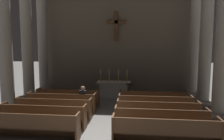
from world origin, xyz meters
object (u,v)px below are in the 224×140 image
pew_right_row_1 (165,131)px  pew_right_row_3 (157,112)px  column_right_fourth (194,41)px  altar (114,89)px  candlestick_inner_right (118,78)px  pew_right_row_4 (155,105)px  candlestick_inner_left (109,78)px  candlestick_outer_left (101,77)px  column_left_fourth (43,42)px  lone_worshipper (83,98)px  pew_left_row_2 (43,116)px  lectern (129,93)px  pew_left_row_1 (30,125)px  pew_left_row_4 (61,102)px  candlestick_outer_right (127,78)px  pew_right_row_2 (161,120)px  pew_left_row_5 (68,97)px  column_right_second (223,38)px  column_right_third (206,40)px  column_left_second (5,39)px  pew_right_row_5 (153,100)px  pew_left_row_3 (53,108)px  column_left_third (27,41)px

pew_right_row_1 → pew_right_row_3: same height
column_right_fourth → altar: column_right_fourth is taller
pew_right_row_1 → candlestick_inner_right: candlestick_inner_right is taller
pew_right_row_4 → column_right_fourth: (2.94, 4.34, 3.11)m
altar → candlestick_inner_left: size_ratio=2.82×
pew_right_row_3 → candlestick_outer_left: bearing=126.2°
column_left_fourth → lone_worshipper: 6.57m
pew_left_row_2 → lectern: 5.22m
pew_left_row_1 → pew_left_row_4: bearing=90.0°
candlestick_outer_right → pew_right_row_2: bearing=-74.9°
pew_left_row_4 → lectern: 3.90m
candlestick_outer_right → pew_left_row_5: bearing=-143.6°
candlestick_outer_right → lectern: 1.41m
pew_right_row_1 → lone_worshipper: bearing=139.0°
pew_left_row_2 → column_left_fourth: bearing=115.0°
pew_right_row_4 → altar: size_ratio=1.54×
column_right_second → lectern: size_ratio=6.38×
candlestick_inner_left → lone_worshipper: 3.41m
pew_left_row_2 → column_right_fourth: 10.26m
pew_right_row_1 → column_right_second: 5.31m
pew_right_row_4 → column_right_third: (2.94, 2.27, 3.11)m
pew_right_row_2 → lone_worshipper: size_ratio=2.57×
column_right_fourth → lectern: size_ratio=6.38×
column_left_second → pew_left_row_5: bearing=15.0°
pew_left_row_1 → candlestick_outer_right: (3.12, 6.23, 0.79)m
pew_right_row_2 → pew_right_row_5: same height
pew_right_row_3 → candlestick_inner_right: (-1.97, 4.26, 0.79)m
pew_right_row_1 → altar: 6.63m
column_left_fourth → column_right_fourth: (10.41, 0.00, 0.00)m
pew_left_row_4 → column_right_fourth: column_right_fourth is taller
altar → pew_right_row_4: bearing=-55.4°
pew_left_row_3 → pew_right_row_4: (4.53, 0.98, 0.00)m
pew_left_row_2 → candlestick_inner_right: 5.89m
pew_right_row_2 → pew_right_row_4: same height
pew_right_row_4 → candlestick_outer_left: 4.59m
pew_left_row_3 → pew_right_row_5: bearing=23.5°
pew_left_row_3 → pew_left_row_5: (0.00, 1.97, 0.00)m
pew_left_row_2 → candlestick_outer_right: 6.15m
column_right_third → candlestick_inner_right: (-4.90, 1.01, -2.32)m
altar → lectern: lectern is taller
pew_right_row_5 → candlestick_outer_left: 3.95m
candlestick_inner_left → candlestick_outer_left: bearing=180.0°
pew_left_row_2 → pew_left_row_5: (0.00, 2.95, 0.00)m
candlestick_inner_right → pew_left_row_1: bearing=-112.4°
pew_right_row_2 → pew_right_row_3: same height
pew_right_row_2 → pew_right_row_3: size_ratio=1.00×
candlestick_inner_left → pew_left_row_2: bearing=-110.5°
pew_right_row_3 → lectern: size_ratio=2.94×
pew_right_row_4 → column_right_second: bearing=3.8°
column_left_third → column_right_third: bearing=0.0°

